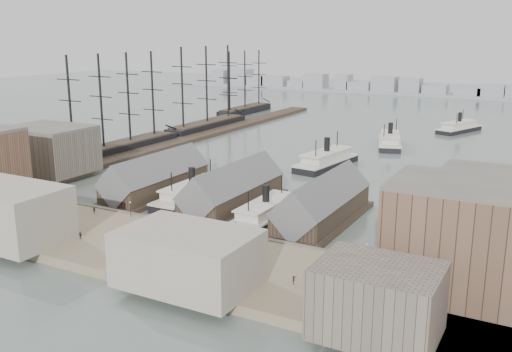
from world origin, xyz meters
The scene contains 39 objects.
ground centered at (0.00, 0.00, 0.00)m, with size 900.00×900.00×0.00m, color #54615C.
quay centered at (0.00, -20.00, 1.00)m, with size 180.00×30.00×2.00m, color #7B6D52.
seawall centered at (0.00, -5.20, 1.15)m, with size 180.00×1.20×2.30m, color #59544C.
west_wharf centered at (-68.00, 100.00, 0.80)m, with size 10.00×220.00×1.60m, color #2D231C.
ferry_shed_west centered at (-26.00, 16.88, 4.64)m, with size 14.00×42.00×12.60m.
ferry_shed_center centered at (0.00, 16.88, 4.64)m, with size 14.00×42.00×12.60m.
ferry_shed_east centered at (26.00, 16.88, 4.64)m, with size 14.00×42.00×12.60m.
warehouse_west_back centered at (-70.00, 18.00, 9.00)m, with size 26.00×20.00×14.00m, color #60564C.
warehouse_east_front centered at (66.00, -12.00, 11.50)m, with size 30.00×18.00×19.00m, color brown.
warehouse_east_back centered at (68.00, 15.00, 9.50)m, with size 28.00×20.00×15.00m, color #60564C.
street_bldg_center centered at (20.00, -32.00, 7.00)m, with size 24.00×16.00×10.00m, color gray.
street_bldg_west centered at (-30.00, -32.00, 8.00)m, with size 30.00×16.00×12.00m, color gray.
street_bldg_east centered at (55.00, -33.00, 7.50)m, with size 18.00×14.00×11.00m, color #60564C.
lamp_post_far_w centered at (-45.00, -7.00, 4.71)m, with size 0.44×0.44×3.92m.
lamp_post_near_w centered at (-15.00, -7.00, 4.71)m, with size 0.44×0.44×3.92m.
lamp_post_near_e centered at (15.00, -7.00, 4.71)m, with size 0.44×0.44×3.92m.
lamp_post_far_e centered at (45.00, -7.00, 4.71)m, with size 0.44×0.44×3.92m.
far_shore centered at (-2.07, 334.14, 3.91)m, with size 500.00×40.00×15.72m.
ferry_docked_west centered at (-13.00, 16.59, 2.44)m, with size 8.74×29.13×10.40m.
ferry_docked_east centered at (13.00, 11.38, 2.33)m, with size 8.34×27.79×9.92m.
ferry_open_near centered at (4.17, 74.24, 2.63)m, with size 13.62×32.40×11.22m.
ferry_open_mid centered at (13.30, 121.87, 2.48)m, with size 17.00×30.99×10.60m.
ferry_open_far centered at (32.35, 172.92, 2.33)m, with size 17.78×29.03×9.96m.
sailing_ship_near centered at (-76.08, 56.39, 2.85)m, with size 9.44×65.00×38.79m.
sailing_ship_mid centered at (-76.05, 119.81, 2.87)m, with size 9.75×56.36×40.10m.
sailing_ship_far centered at (-89.48, 180.15, 2.61)m, with size 8.80×48.90×36.19m.
tram centered at (44.49, -16.10, 3.99)m, with size 3.70×11.09×3.88m.
horse_cart_left centered at (-44.64, -12.42, 2.77)m, with size 4.58×1.53×1.46m.
horse_cart_center centered at (-0.70, -16.81, 2.83)m, with size 4.98×2.89×1.66m.
horse_cart_right centered at (15.09, -25.22, 2.83)m, with size 4.85×2.80×1.64m.
pedestrian_0 centered at (-51.34, -15.95, 2.90)m, with size 0.66×0.48×1.80m, color black.
pedestrian_1 centered at (-41.78, -20.05, 2.78)m, with size 0.76×0.59×1.56m, color black.
pedestrian_2 centered at (-24.77, -9.45, 2.80)m, with size 1.03×0.59×1.60m, color black.
pedestrian_3 centered at (-14.35, -24.39, 2.85)m, with size 1.00×0.41×1.70m, color black.
pedestrian_4 centered at (3.39, -11.87, 2.88)m, with size 0.86×0.56×1.76m, color black.
pedestrian_5 centered at (11.09, -18.60, 2.80)m, with size 0.58×0.42×1.59m, color black.
pedestrian_6 centered at (17.87, -14.96, 2.80)m, with size 0.77×0.60×1.59m, color black.
pedestrian_7 centered at (36.75, -23.02, 2.78)m, with size 1.01×0.58×1.56m, color black.
pedestrian_8 centered at (46.51, -11.27, 2.79)m, with size 0.93×0.39×1.59m, color black.
Camera 1 is at (76.36, -109.68, 46.13)m, focal length 40.00 mm.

